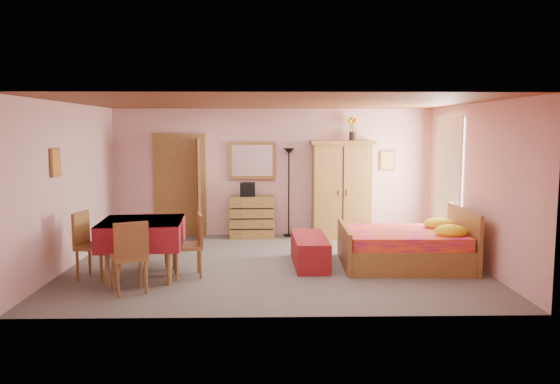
{
  "coord_description": "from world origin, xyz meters",
  "views": [
    {
      "loc": [
        -0.09,
        -8.66,
        2.19
      ],
      "look_at": [
        0.1,
        0.3,
        1.15
      ],
      "focal_mm": 35.0,
      "sensor_mm": 36.0,
      "label": 1
    }
  ],
  "objects_px": {
    "wall_mirror": "(252,160)",
    "chair_east": "(188,246)",
    "bed": "(404,237)",
    "chest_of_drawers": "(252,217)",
    "chair_west": "(95,246)",
    "stereo": "(247,189)",
    "chair_north": "(156,240)",
    "wardrobe": "(341,190)",
    "bench": "(310,251)",
    "dining_table": "(143,249)",
    "floor_lamp": "(289,192)",
    "chair_south": "(129,256)",
    "sunflower_vase": "(353,128)"
  },
  "relations": [
    {
      "from": "chest_of_drawers",
      "to": "chair_east",
      "type": "bearing_deg",
      "value": -108.03
    },
    {
      "from": "stereo",
      "to": "chair_east",
      "type": "bearing_deg",
      "value": -104.94
    },
    {
      "from": "chair_south",
      "to": "chair_west",
      "type": "relative_size",
      "value": 1.0
    },
    {
      "from": "chest_of_drawers",
      "to": "chair_west",
      "type": "xyz_separation_m",
      "value": [
        -2.21,
        -3.03,
        0.07
      ]
    },
    {
      "from": "bed",
      "to": "chair_north",
      "type": "distance_m",
      "value": 3.98
    },
    {
      "from": "dining_table",
      "to": "chair_west",
      "type": "xyz_separation_m",
      "value": [
        -0.68,
        -0.05,
        0.07
      ]
    },
    {
      "from": "bed",
      "to": "stereo",
      "type": "bearing_deg",
      "value": 139.48
    },
    {
      "from": "chair_south",
      "to": "chair_north",
      "type": "relative_size",
      "value": 1.19
    },
    {
      "from": "sunflower_vase",
      "to": "dining_table",
      "type": "bearing_deg",
      "value": -139.54
    },
    {
      "from": "chair_south",
      "to": "dining_table",
      "type": "bearing_deg",
      "value": 64.18
    },
    {
      "from": "chair_east",
      "to": "wall_mirror",
      "type": "bearing_deg",
      "value": -27.81
    },
    {
      "from": "chest_of_drawers",
      "to": "bed",
      "type": "height_order",
      "value": "bed"
    },
    {
      "from": "sunflower_vase",
      "to": "bed",
      "type": "height_order",
      "value": "sunflower_vase"
    },
    {
      "from": "floor_lamp",
      "to": "dining_table",
      "type": "height_order",
      "value": "floor_lamp"
    },
    {
      "from": "sunflower_vase",
      "to": "dining_table",
      "type": "relative_size",
      "value": 0.41
    },
    {
      "from": "sunflower_vase",
      "to": "bench",
      "type": "distance_m",
      "value": 3.21
    },
    {
      "from": "floor_lamp",
      "to": "chest_of_drawers",
      "type": "bearing_deg",
      "value": -170.51
    },
    {
      "from": "bed",
      "to": "chair_north",
      "type": "bearing_deg",
      "value": -179.93
    },
    {
      "from": "stereo",
      "to": "chair_north",
      "type": "distance_m",
      "value": 2.69
    },
    {
      "from": "wall_mirror",
      "to": "wardrobe",
      "type": "bearing_deg",
      "value": -8.45
    },
    {
      "from": "chair_north",
      "to": "chair_west",
      "type": "relative_size",
      "value": 0.84
    },
    {
      "from": "chest_of_drawers",
      "to": "wardrobe",
      "type": "distance_m",
      "value": 1.88
    },
    {
      "from": "bench",
      "to": "chair_east",
      "type": "relative_size",
      "value": 1.49
    },
    {
      "from": "stereo",
      "to": "sunflower_vase",
      "type": "xyz_separation_m",
      "value": [
        2.11,
        0.06,
        1.22
      ]
    },
    {
      "from": "floor_lamp",
      "to": "chair_east",
      "type": "xyz_separation_m",
      "value": [
        -1.62,
        -3.06,
        -0.43
      ]
    },
    {
      "from": "bed",
      "to": "chair_east",
      "type": "relative_size",
      "value": 2.14
    },
    {
      "from": "dining_table",
      "to": "chair_north",
      "type": "xyz_separation_m",
      "value": [
        0.05,
        0.72,
        -0.02
      ]
    },
    {
      "from": "sunflower_vase",
      "to": "bench",
      "type": "relative_size",
      "value": 0.34
    },
    {
      "from": "chair_west",
      "to": "wardrobe",
      "type": "bearing_deg",
      "value": 136.13
    },
    {
      "from": "chest_of_drawers",
      "to": "bed",
      "type": "distance_m",
      "value": 3.43
    },
    {
      "from": "chest_of_drawers",
      "to": "chair_north",
      "type": "bearing_deg",
      "value": -124.77
    },
    {
      "from": "bench",
      "to": "chair_south",
      "type": "height_order",
      "value": "chair_south"
    },
    {
      "from": "wardrobe",
      "to": "chest_of_drawers",
      "type": "bearing_deg",
      "value": 176.78
    },
    {
      "from": "wardrobe",
      "to": "chair_east",
      "type": "xyz_separation_m",
      "value": [
        -2.66,
        -2.87,
        -0.51
      ]
    },
    {
      "from": "wall_mirror",
      "to": "chair_south",
      "type": "relative_size",
      "value": 0.98
    },
    {
      "from": "wall_mirror",
      "to": "bed",
      "type": "relative_size",
      "value": 0.48
    },
    {
      "from": "floor_lamp",
      "to": "bench",
      "type": "distance_m",
      "value": 2.51
    },
    {
      "from": "chest_of_drawers",
      "to": "chair_south",
      "type": "relative_size",
      "value": 0.91
    },
    {
      "from": "floor_lamp",
      "to": "dining_table",
      "type": "bearing_deg",
      "value": -126.22
    },
    {
      "from": "stereo",
      "to": "bed",
      "type": "bearing_deg",
      "value": -41.9
    },
    {
      "from": "wardrobe",
      "to": "bed",
      "type": "height_order",
      "value": "wardrobe"
    },
    {
      "from": "wall_mirror",
      "to": "chair_east",
      "type": "bearing_deg",
      "value": -105.05
    },
    {
      "from": "chest_of_drawers",
      "to": "chair_east",
      "type": "distance_m",
      "value": 3.06
    },
    {
      "from": "stereo",
      "to": "floor_lamp",
      "type": "relative_size",
      "value": 0.16
    },
    {
      "from": "wall_mirror",
      "to": "chair_east",
      "type": "relative_size",
      "value": 1.03
    },
    {
      "from": "wall_mirror",
      "to": "bench",
      "type": "relative_size",
      "value": 0.69
    },
    {
      "from": "bench",
      "to": "chair_north",
      "type": "bearing_deg",
      "value": 179.36
    },
    {
      "from": "chair_north",
      "to": "chair_west",
      "type": "bearing_deg",
      "value": 34.11
    },
    {
      "from": "chair_west",
      "to": "dining_table",
      "type": "bearing_deg",
      "value": 104.16
    },
    {
      "from": "stereo",
      "to": "chair_north",
      "type": "xyz_separation_m",
      "value": [
        -1.39,
        -2.24,
        -0.57
      ]
    }
  ]
}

